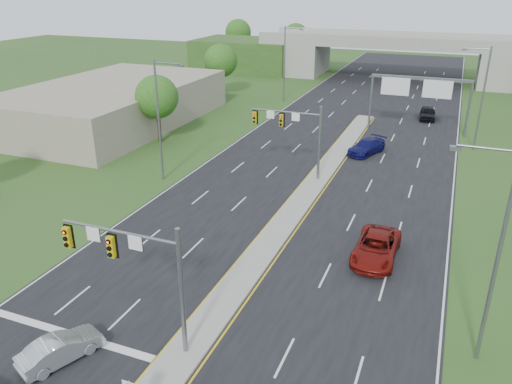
{
  "coord_description": "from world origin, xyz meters",
  "views": [
    {
      "loc": [
        10.55,
        -17.07,
        17.21
      ],
      "look_at": [
        -1.72,
        13.84,
        3.0
      ],
      "focal_mm": 35.0,
      "sensor_mm": 36.0,
      "label": 1
    }
  ],
  "objects_px": {
    "signal_mast_far": "(295,129)",
    "car_silver": "(61,349)",
    "sign_gantry": "(419,89)",
    "overpass": "(397,60)",
    "signal_mast_near": "(138,263)",
    "car_far_c": "(428,113)",
    "car_far_b": "(367,147)",
    "car_far_a": "(376,247)"
  },
  "relations": [
    {
      "from": "car_far_c",
      "to": "signal_mast_near",
      "type": "bearing_deg",
      "value": -104.53
    },
    {
      "from": "signal_mast_near",
      "to": "overpass",
      "type": "xyz_separation_m",
      "value": [
        2.26,
        80.07,
        -1.17
      ]
    },
    {
      "from": "car_far_b",
      "to": "car_far_c",
      "type": "relative_size",
      "value": 1.08
    },
    {
      "from": "car_far_a",
      "to": "car_silver",
      "type": "bearing_deg",
      "value": -128.69
    },
    {
      "from": "signal_mast_near",
      "to": "car_far_a",
      "type": "height_order",
      "value": "signal_mast_near"
    },
    {
      "from": "car_silver",
      "to": "car_far_a",
      "type": "height_order",
      "value": "car_far_a"
    },
    {
      "from": "signal_mast_far",
      "to": "car_silver",
      "type": "bearing_deg",
      "value": -96.45
    },
    {
      "from": "sign_gantry",
      "to": "car_far_a",
      "type": "distance_m",
      "value": 32.45
    },
    {
      "from": "car_silver",
      "to": "car_far_c",
      "type": "bearing_deg",
      "value": -81.04
    },
    {
      "from": "car_far_a",
      "to": "car_far_c",
      "type": "xyz_separation_m",
      "value": [
        0.49,
        39.06,
        0.01
      ]
    },
    {
      "from": "signal_mast_far",
      "to": "car_far_a",
      "type": "xyz_separation_m",
      "value": [
        9.55,
        -12.15,
        -3.89
      ]
    },
    {
      "from": "signal_mast_near",
      "to": "car_far_a",
      "type": "xyz_separation_m",
      "value": [
        9.55,
        12.85,
        -3.89
      ]
    },
    {
      "from": "sign_gantry",
      "to": "overpass",
      "type": "relative_size",
      "value": 0.14
    },
    {
      "from": "signal_mast_near",
      "to": "car_far_b",
      "type": "xyz_separation_m",
      "value": [
        5.06,
        34.55,
        -3.95
      ]
    },
    {
      "from": "sign_gantry",
      "to": "car_far_a",
      "type": "xyz_separation_m",
      "value": [
        0.6,
        -32.14,
        -4.41
      ]
    },
    {
      "from": "signal_mast_far",
      "to": "sign_gantry",
      "type": "distance_m",
      "value": 21.91
    },
    {
      "from": "signal_mast_near",
      "to": "car_far_a",
      "type": "relative_size",
      "value": 1.2
    },
    {
      "from": "signal_mast_near",
      "to": "car_far_b",
      "type": "relative_size",
      "value": 1.34
    },
    {
      "from": "overpass",
      "to": "car_far_a",
      "type": "relative_size",
      "value": 13.71
    },
    {
      "from": "car_far_a",
      "to": "car_far_c",
      "type": "distance_m",
      "value": 39.06
    },
    {
      "from": "overpass",
      "to": "signal_mast_near",
      "type": "bearing_deg",
      "value": -91.62
    },
    {
      "from": "overpass",
      "to": "signal_mast_far",
      "type": "bearing_deg",
      "value": -92.35
    },
    {
      "from": "sign_gantry",
      "to": "overpass",
      "type": "bearing_deg",
      "value": 100.79
    },
    {
      "from": "sign_gantry",
      "to": "car_far_a",
      "type": "relative_size",
      "value": 1.98
    },
    {
      "from": "sign_gantry",
      "to": "car_far_c",
      "type": "xyz_separation_m",
      "value": [
        1.1,
        6.91,
        -4.39
      ]
    },
    {
      "from": "signal_mast_far",
      "to": "car_silver",
      "type": "relative_size",
      "value": 1.72
    },
    {
      "from": "signal_mast_near",
      "to": "overpass",
      "type": "relative_size",
      "value": 0.09
    },
    {
      "from": "overpass",
      "to": "car_far_b",
      "type": "bearing_deg",
      "value": -86.49
    },
    {
      "from": "sign_gantry",
      "to": "car_silver",
      "type": "distance_m",
      "value": 49.3
    },
    {
      "from": "signal_mast_near",
      "to": "sign_gantry",
      "type": "distance_m",
      "value": 45.88
    },
    {
      "from": "signal_mast_near",
      "to": "car_far_c",
      "type": "distance_m",
      "value": 53.01
    },
    {
      "from": "sign_gantry",
      "to": "car_far_b",
      "type": "xyz_separation_m",
      "value": [
        -3.89,
        -10.44,
        -4.46
      ]
    },
    {
      "from": "car_silver",
      "to": "overpass",
      "type": "bearing_deg",
      "value": -71.19
    },
    {
      "from": "overpass",
      "to": "car_far_c",
      "type": "xyz_separation_m",
      "value": [
        7.78,
        -28.16,
        -2.71
      ]
    },
    {
      "from": "signal_mast_far",
      "to": "car_far_c",
      "type": "height_order",
      "value": "signal_mast_far"
    },
    {
      "from": "car_silver",
      "to": "car_far_b",
      "type": "xyz_separation_m",
      "value": [
        8.18,
        37.14,
        0.09
      ]
    },
    {
      "from": "car_far_b",
      "to": "car_silver",
      "type": "bearing_deg",
      "value": -81.04
    },
    {
      "from": "signal_mast_near",
      "to": "car_far_c",
      "type": "relative_size",
      "value": 1.44
    },
    {
      "from": "signal_mast_near",
      "to": "sign_gantry",
      "type": "height_order",
      "value": "signal_mast_near"
    },
    {
      "from": "signal_mast_far",
      "to": "car_far_b",
      "type": "xyz_separation_m",
      "value": [
        5.06,
        9.55,
        -3.95
      ]
    },
    {
      "from": "sign_gantry",
      "to": "car_far_b",
      "type": "height_order",
      "value": "sign_gantry"
    },
    {
      "from": "sign_gantry",
      "to": "car_far_c",
      "type": "bearing_deg",
      "value": 80.98
    }
  ]
}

